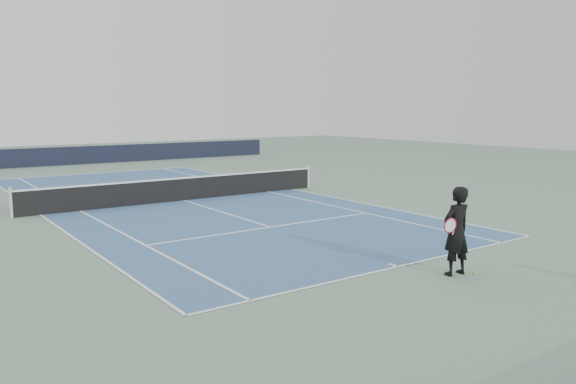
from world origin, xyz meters
TOP-DOWN VIEW (x-y plane):
  - ground at (0.00, 0.00)m, footprint 80.00×80.00m
  - court_surface at (0.00, 0.00)m, footprint 10.97×23.77m
  - tennis_net at (0.00, 0.00)m, footprint 12.90×0.10m
  - windscreen_far at (0.00, 17.88)m, footprint 30.00×0.25m
  - tennis_player at (0.59, -13.05)m, footprint 0.85×0.59m
  - tennis_ball at (1.01, -13.29)m, footprint 0.07×0.07m

SIDE VIEW (x-z plane):
  - ground at x=0.00m, z-range 0.00..0.00m
  - court_surface at x=0.00m, z-range 0.00..0.01m
  - tennis_ball at x=1.01m, z-range 0.00..0.07m
  - tennis_net at x=0.00m, z-range -0.03..1.04m
  - windscreen_far at x=0.00m, z-range 0.00..1.20m
  - tennis_player at x=0.59m, z-range 0.00..2.02m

